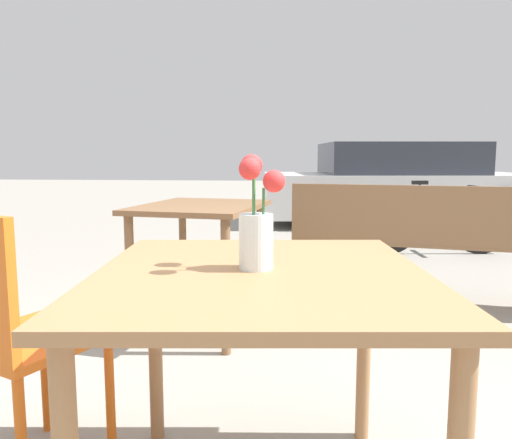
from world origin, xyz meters
name	(u,v)px	position (x,y,z in m)	size (l,w,h in m)	color
table_front	(261,303)	(0.00, 0.00, 0.64)	(0.97, 1.05, 0.74)	#9E7047
flower_vase	(257,226)	(-0.01, 0.01, 0.85)	(0.13, 0.15, 0.31)	silver
cafe_chair	(7,328)	(-0.80, 0.10, 0.51)	(0.53, 0.53, 0.88)	orange
bench_near	(426,240)	(0.96, 2.16, 0.47)	(1.87, 0.70, 0.85)	brown
table_back	(201,225)	(-0.50, 1.60, 0.63)	(0.80, 0.96, 0.76)	brown
bicycle	(435,221)	(1.52, 4.10, 0.36)	(1.67, 0.44, 0.79)	black
parked_car	(396,185)	(1.57, 6.69, 0.60)	(4.29, 2.27, 1.25)	silver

